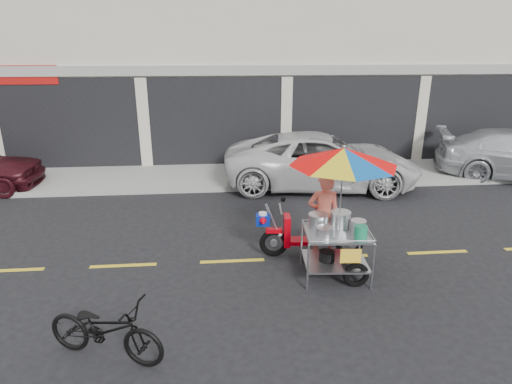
{
  "coord_description": "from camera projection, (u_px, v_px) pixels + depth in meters",
  "views": [
    {
      "loc": [
        -2.19,
        -7.16,
        3.83
      ],
      "look_at": [
        -1.5,
        0.6,
        1.15
      ],
      "focal_mm": 30.0,
      "sensor_mm": 36.0,
      "label": 1
    }
  ],
  "objects": [
    {
      "name": "ground",
      "position": [
        337.0,
        257.0,
        8.17
      ],
      "size": [
        90.0,
        90.0,
        0.0
      ],
      "primitive_type": "plane",
      "color": "black"
    },
    {
      "name": "sidewalk",
      "position": [
        290.0,
        172.0,
        13.33
      ],
      "size": [
        45.0,
        3.0,
        0.15
      ],
      "primitive_type": "cube",
      "color": "gray",
      "rests_on": "ground"
    },
    {
      "name": "shophouse_block",
      "position": [
        342.0,
        34.0,
        17.0
      ],
      "size": [
        36.0,
        8.11,
        10.4
      ],
      "color": "beige",
      "rests_on": "ground"
    },
    {
      "name": "centerline",
      "position": [
        337.0,
        256.0,
        8.17
      ],
      "size": [
        42.0,
        0.1,
        0.01
      ],
      "primitive_type": "cube",
      "color": "gold",
      "rests_on": "ground"
    },
    {
      "name": "white_pickup",
      "position": [
        321.0,
        160.0,
        12.05
      ],
      "size": [
        5.67,
        3.15,
        1.5
      ],
      "primitive_type": "imported",
      "rotation": [
        0.0,
        0.0,
        1.45
      ],
      "color": "silver",
      "rests_on": "ground"
    },
    {
      "name": "near_bicycle",
      "position": [
        105.0,
        329.0,
        5.41
      ],
      "size": [
        1.73,
        1.12,
        0.86
      ],
      "primitive_type": "imported",
      "rotation": [
        0.0,
        0.0,
        1.2
      ],
      "color": "black",
      "rests_on": "ground"
    },
    {
      "name": "food_vendor_rig",
      "position": [
        334.0,
        191.0,
        7.32
      ],
      "size": [
        2.31,
        1.96,
        2.33
      ],
      "rotation": [
        0.0,
        0.0,
        -0.07
      ],
      "color": "black",
      "rests_on": "ground"
    }
  ]
}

